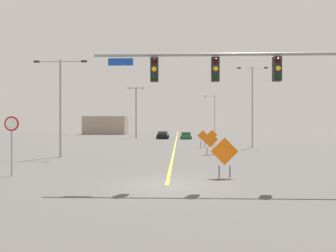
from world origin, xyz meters
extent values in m
plane|color=#4C4947|center=(0.00, 0.00, 0.00)|extent=(204.95, 204.95, 0.00)
cube|color=yellow|center=(0.00, 56.93, 0.00)|extent=(0.16, 113.86, 0.01)
cylinder|color=gray|center=(2.10, 0.00, 5.69)|extent=(10.61, 0.14, 0.14)
cube|color=black|center=(4.76, 0.00, 5.04)|extent=(0.34, 0.32, 1.05)
sphere|color=#3A0503|center=(4.76, -0.17, 5.39)|extent=(0.22, 0.22, 0.22)
sphere|color=yellow|center=(4.76, -0.17, 5.04)|extent=(0.22, 0.22, 0.22)
sphere|color=black|center=(4.76, -0.17, 4.69)|extent=(0.22, 0.22, 0.22)
cube|color=black|center=(2.10, 0.00, 5.04)|extent=(0.34, 0.32, 1.05)
sphere|color=#3A0503|center=(2.10, -0.17, 5.39)|extent=(0.22, 0.22, 0.22)
sphere|color=yellow|center=(2.10, -0.17, 5.04)|extent=(0.22, 0.22, 0.22)
sphere|color=black|center=(2.10, -0.17, 4.69)|extent=(0.22, 0.22, 0.22)
cube|color=black|center=(-0.55, 0.00, 5.04)|extent=(0.34, 0.32, 1.05)
sphere|color=#3A0503|center=(-0.55, -0.17, 5.39)|extent=(0.22, 0.22, 0.22)
sphere|color=yellow|center=(-0.55, -0.17, 5.04)|extent=(0.22, 0.22, 0.22)
sphere|color=black|center=(-0.55, -0.17, 4.69)|extent=(0.22, 0.22, 0.22)
cube|color=#1447B7|center=(-2.03, 0.00, 5.40)|extent=(1.10, 0.03, 0.32)
cylinder|color=gray|center=(-8.06, 2.18, 1.16)|extent=(0.07, 0.07, 2.32)
cylinder|color=#B20F14|center=(-8.06, 2.18, 2.70)|extent=(0.76, 0.03, 0.76)
cylinder|color=white|center=(-8.06, 2.16, 2.70)|extent=(0.61, 0.01, 0.61)
cylinder|color=gray|center=(8.79, 61.92, 4.77)|extent=(0.16, 0.16, 9.54)
cylinder|color=gray|center=(7.75, 61.92, 9.39)|extent=(2.08, 0.08, 0.08)
cube|color=#262628|center=(6.71, 61.92, 9.39)|extent=(0.44, 0.24, 0.14)
cylinder|color=gray|center=(-9.19, 12.02, 3.99)|extent=(0.16, 0.16, 7.98)
cylinder|color=gray|center=(-10.17, 12.02, 7.83)|extent=(1.96, 0.08, 0.08)
cube|color=#262628|center=(-11.15, 12.02, 7.83)|extent=(0.44, 0.24, 0.14)
cylinder|color=gray|center=(-8.21, 12.02, 7.83)|extent=(1.96, 0.08, 0.08)
cube|color=#262628|center=(-7.23, 12.02, 7.83)|extent=(0.44, 0.24, 0.14)
cylinder|color=black|center=(-7.79, 47.93, 4.96)|extent=(0.16, 0.16, 9.92)
cylinder|color=black|center=(-8.47, 47.93, 9.77)|extent=(1.37, 0.08, 0.08)
cube|color=#262628|center=(-9.16, 47.93, 9.77)|extent=(0.44, 0.24, 0.14)
cylinder|color=black|center=(-7.10, 47.93, 9.77)|extent=(1.37, 0.08, 0.08)
cube|color=#262628|center=(-6.42, 47.93, 9.77)|extent=(0.44, 0.24, 0.14)
cylinder|color=gray|center=(9.03, 23.76, 4.71)|extent=(0.16, 0.16, 9.42)
cylinder|color=gray|center=(8.26, 23.76, 9.27)|extent=(1.55, 0.08, 0.08)
cube|color=#262628|center=(7.49, 23.76, 9.27)|extent=(0.44, 0.24, 0.14)
cylinder|color=gray|center=(9.81, 23.76, 9.27)|extent=(1.55, 0.08, 0.08)
cube|color=#262628|center=(10.58, 23.76, 9.27)|extent=(0.44, 0.24, 0.14)
cube|color=orange|center=(3.30, 23.88, 1.40)|extent=(1.26, 0.07, 1.26)
cylinder|color=black|center=(3.05, 23.88, 0.38)|extent=(0.05, 0.05, 0.75)
cylinder|color=black|center=(3.54, 23.89, 0.38)|extent=(0.05, 0.05, 0.75)
cube|color=orange|center=(2.80, 2.08, 1.31)|extent=(1.39, 0.07, 1.38)
cylinder|color=black|center=(2.53, 2.07, 0.30)|extent=(0.05, 0.05, 0.60)
cylinder|color=black|center=(3.06, 2.09, 0.30)|extent=(0.05, 0.05, 0.60)
cube|color=orange|center=(4.71, 26.96, 1.39)|extent=(1.28, 0.34, 1.30)
cylinder|color=black|center=(4.46, 27.02, 0.36)|extent=(0.05, 0.05, 0.71)
cylinder|color=black|center=(4.96, 26.90, 0.36)|extent=(0.05, 0.05, 0.71)
cube|color=orange|center=(3.28, 14.64, 1.34)|extent=(1.41, 0.09, 1.41)
cylinder|color=black|center=(3.01, 14.63, 0.31)|extent=(0.05, 0.05, 0.62)
cylinder|color=black|center=(3.55, 14.65, 0.31)|extent=(0.05, 0.05, 0.62)
cube|color=orange|center=(-2.72, 53.19, 0.49)|extent=(1.94, 3.93, 0.67)
cube|color=#333D47|center=(-2.72, 53.39, 1.07)|extent=(1.71, 1.90, 0.48)
cylinder|color=black|center=(-3.68, 51.85, 0.32)|extent=(0.23, 0.64, 0.64)
cylinder|color=black|center=(-1.82, 51.81, 0.32)|extent=(0.23, 0.64, 0.64)
cylinder|color=black|center=(-3.62, 54.57, 0.32)|extent=(0.23, 0.64, 0.64)
cylinder|color=black|center=(-1.76, 54.54, 0.32)|extent=(0.23, 0.64, 0.64)
cube|color=#196B38|center=(1.80, 47.18, 0.45)|extent=(1.86, 4.04, 0.58)
cube|color=#333D47|center=(1.80, 46.98, 1.02)|extent=(1.67, 1.87, 0.56)
cylinder|color=black|center=(2.73, 48.58, 0.32)|extent=(0.22, 0.64, 0.64)
cylinder|color=black|center=(0.88, 48.59, 0.32)|extent=(0.22, 0.64, 0.64)
cylinder|color=black|center=(2.72, 45.76, 0.32)|extent=(0.22, 0.64, 0.64)
cylinder|color=black|center=(0.87, 45.77, 0.32)|extent=(0.22, 0.64, 0.64)
cube|color=black|center=(-2.59, 47.62, 0.53)|extent=(2.12, 4.25, 0.73)
cube|color=#333D47|center=(-2.58, 47.83, 1.16)|extent=(1.84, 2.47, 0.53)
cylinder|color=black|center=(-3.62, 46.22, 0.32)|extent=(0.25, 0.65, 0.64)
cylinder|color=black|center=(-1.70, 46.12, 0.32)|extent=(0.25, 0.65, 0.64)
cylinder|color=black|center=(-3.48, 49.13, 0.32)|extent=(0.25, 0.65, 0.64)
cylinder|color=black|center=(-1.56, 49.03, 0.32)|extent=(0.25, 0.65, 0.64)
cube|color=gray|center=(-20.37, 77.20, 2.55)|extent=(11.87, 6.62, 5.10)
camera|label=1|loc=(0.54, -14.12, 2.62)|focal=34.61mm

